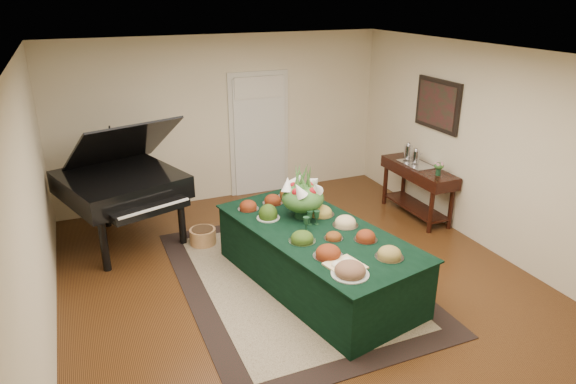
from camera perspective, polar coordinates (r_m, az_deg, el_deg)
name	(u,v)px	position (r m, az deg, el deg)	size (l,w,h in m)	color
ground	(297,279)	(6.44, 1.06, -9.64)	(6.00, 6.00, 0.00)	black
area_rug	(292,278)	(6.44, 0.41, -9.55)	(2.61, 3.65, 0.01)	black
kitchen_doorway	(259,135)	(8.79, -3.21, 6.29)	(1.05, 0.07, 2.10)	beige
buffet_table	(317,257)	(6.16, 3.19, -7.26)	(1.78, 2.87, 0.73)	black
food_platters	(315,225)	(5.99, 3.06, -3.72)	(1.23, 2.44, 0.14)	#BBBCC4
cutting_board	(344,263)	(5.26, 6.26, -7.85)	(0.40, 0.40, 0.10)	tan
green_goblets	(311,220)	(6.03, 2.56, -3.08)	(0.27, 0.22, 0.18)	#14331E
floral_centerpiece	(303,193)	(6.20, 1.67, -0.10)	(0.53, 0.53, 0.53)	#14331E
grand_piano	(122,183)	(7.35, -18.01, 0.94)	(1.83, 2.03, 1.75)	black
wicker_basket	(203,237)	(7.30, -9.44, -4.93)	(0.36, 0.36, 0.23)	#AB7645
mahogany_sideboard	(418,178)	(8.16, 14.25, 1.57)	(0.45, 1.42, 0.82)	black
tea_service	(412,155)	(8.21, 13.66, 3.97)	(0.34, 0.58, 0.30)	#BBBCC4
pink_bouquet	(439,166)	(7.73, 16.41, 2.76)	(0.16, 0.16, 0.21)	#14331E
wall_painting	(437,105)	(8.00, 16.27, 9.29)	(0.05, 0.95, 0.75)	black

